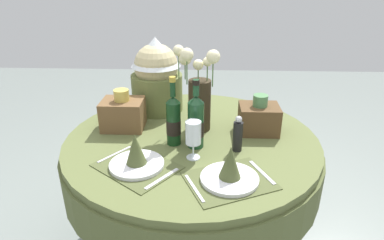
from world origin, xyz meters
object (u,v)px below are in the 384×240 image
(pepper_mill, at_px, (238,135))
(woven_basket_side_right, at_px, (259,118))
(gift_tub_back_left, at_px, (156,73))
(woven_basket_side_left, at_px, (123,113))
(flower_vase, at_px, (198,94))
(wine_bottle_centre, at_px, (173,120))
(place_setting_right, at_px, (230,171))
(dining_table, at_px, (192,161))
(wine_glass_right, at_px, (193,133))
(place_setting_left, at_px, (136,157))
(wine_bottle_right, at_px, (196,122))

(pepper_mill, bearing_deg, woven_basket_side_right, 58.43)
(gift_tub_back_left, bearing_deg, woven_basket_side_left, -119.44)
(flower_vase, height_order, gift_tub_back_left, flower_vase)
(wine_bottle_centre, bearing_deg, woven_basket_side_right, 19.47)
(place_setting_right, bearing_deg, dining_table, 113.61)
(dining_table, xyz_separation_m, pepper_mill, (0.22, -0.13, 0.23))
(place_setting_right, height_order, flower_vase, flower_vase)
(wine_bottle_centre, bearing_deg, woven_basket_side_left, 149.25)
(gift_tub_back_left, height_order, woven_basket_side_right, gift_tub_back_left)
(flower_vase, relative_size, wine_glass_right, 2.48)
(place_setting_left, distance_m, wine_bottle_centre, 0.28)
(place_setting_left, bearing_deg, woven_basket_side_right, 32.99)
(place_setting_right, bearing_deg, wine_bottle_centre, 129.27)
(pepper_mill, bearing_deg, wine_bottle_right, 170.98)
(place_setting_left, distance_m, pepper_mill, 0.48)
(wine_bottle_centre, bearing_deg, gift_tub_back_left, 107.68)
(flower_vase, distance_m, wine_glass_right, 0.31)
(wine_bottle_right, bearing_deg, wine_glass_right, -94.07)
(flower_vase, relative_size, woven_basket_side_left, 2.06)
(wine_bottle_centre, xyz_separation_m, pepper_mill, (0.31, -0.06, -0.05))
(place_setting_right, xyz_separation_m, woven_basket_side_right, (0.18, 0.47, 0.03))
(dining_table, bearing_deg, place_setting_left, -127.33)
(place_setting_left, height_order, woven_basket_side_right, woven_basket_side_right)
(dining_table, xyz_separation_m, woven_basket_side_right, (0.35, 0.08, 0.23))
(wine_bottle_centre, relative_size, woven_basket_side_right, 1.67)
(woven_basket_side_right, bearing_deg, wine_bottle_centre, -160.53)
(place_setting_left, xyz_separation_m, wine_bottle_centre, (0.14, 0.22, 0.08))
(woven_basket_side_left, bearing_deg, wine_bottle_right, -26.15)
(gift_tub_back_left, bearing_deg, place_setting_right, -62.23)
(place_setting_right, height_order, wine_glass_right, wine_glass_right)
(wine_bottle_right, relative_size, wine_glass_right, 1.86)
(place_setting_right, bearing_deg, woven_basket_side_right, 68.96)
(wine_glass_right, bearing_deg, woven_basket_side_left, 141.81)
(flower_vase, distance_m, woven_basket_side_left, 0.42)
(wine_bottle_centre, distance_m, wine_glass_right, 0.17)
(place_setting_right, height_order, woven_basket_side_left, woven_basket_side_left)
(gift_tub_back_left, distance_m, woven_basket_side_right, 0.66)
(wine_bottle_centre, bearing_deg, place_setting_right, -50.73)
(woven_basket_side_left, bearing_deg, woven_basket_side_right, -1.45)
(dining_table, relative_size, wine_bottle_centre, 3.84)
(flower_vase, bearing_deg, wine_bottle_centre, -124.49)
(pepper_mill, xyz_separation_m, gift_tub_back_left, (-0.45, 0.49, 0.15))
(place_setting_right, distance_m, wine_bottle_centre, 0.41)
(place_setting_left, relative_size, place_setting_right, 1.03)
(wine_bottle_right, relative_size, pepper_mill, 1.91)
(place_setting_left, bearing_deg, flower_vase, 56.44)
(dining_table, bearing_deg, wine_glass_right, -85.78)
(wine_bottle_right, distance_m, gift_tub_back_left, 0.54)
(pepper_mill, distance_m, woven_basket_side_right, 0.25)
(woven_basket_side_right, bearing_deg, place_setting_left, -147.01)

